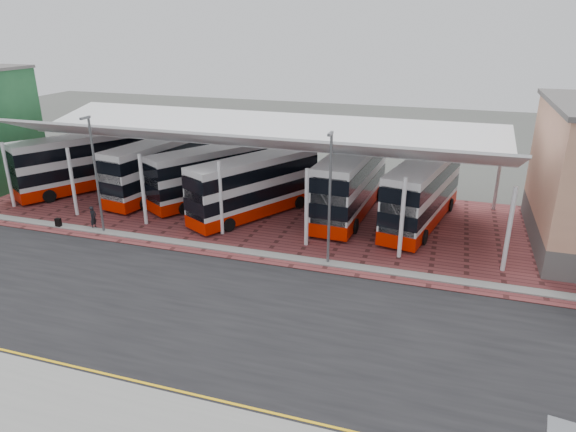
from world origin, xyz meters
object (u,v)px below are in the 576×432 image
bus_0 (84,163)px  bus_1 (160,168)px  pedestrian (93,217)px  bus_4 (351,183)px  bus_3 (255,187)px  bus_2 (212,175)px  bus_5 (422,193)px

bus_0 → bus_1: 6.92m
pedestrian → bus_4: bearing=-66.1°
bus_3 → pedestrian: size_ratio=6.59×
bus_4 → bus_3: bearing=-155.6°
bus_2 → bus_3: (4.43, -1.94, 0.05)m
bus_0 → pedestrian: bearing=-19.7°
bus_2 → bus_3: size_ratio=0.97×
bus_2 → bus_4: bearing=34.1°
bus_4 → pedestrian: bearing=-149.2°
bus_2 → pedestrian: (-5.40, -7.92, -1.36)m
bus_0 → bus_2: (11.71, 0.56, -0.19)m
bus_2 → pedestrian: bearing=-93.4°
bus_1 → pedestrian: size_ratio=7.04×
bus_0 → bus_2: bearing=32.4°
pedestrian → bus_5: bearing=-73.1°
bus_3 → pedestrian: 11.59m
bus_0 → bus_2: size_ratio=1.09×
bus_4 → bus_0: bearing=-173.5°
bus_2 → bus_3: 4.84m
bus_1 → pedestrian: bearing=-83.9°
bus_5 → pedestrian: bearing=-148.2°
bus_0 → bus_3: 16.21m
bus_1 → bus_2: size_ratio=1.11×
bus_0 → bus_1: bearing=36.5°
bus_5 → bus_3: bearing=-158.7°
bus_2 → bus_5: 16.38m
bus_1 → bus_5: bus_5 is taller
bus_3 → bus_5: (11.94, 2.07, 0.10)m
bus_2 → pedestrian: size_ratio=6.37×
bus_1 → bus_3: 9.53m
bus_3 → bus_0: bearing=-156.6°
bus_1 → bus_5: (21.22, -0.13, 0.03)m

